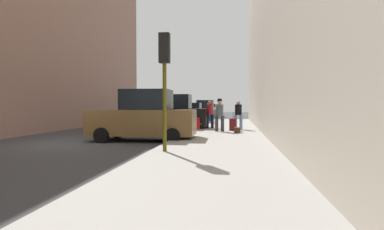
# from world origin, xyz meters

# --- Properties ---
(ground_plane) EXTENTS (120.00, 120.00, 0.00)m
(ground_plane) POSITION_xyz_m (0.00, 0.00, 0.00)
(ground_plane) COLOR #38383A
(sidewalk) EXTENTS (4.00, 40.00, 0.15)m
(sidewalk) POSITION_xyz_m (6.00, 0.00, 0.07)
(sidewalk) COLOR gray
(sidewalk) RESTS_ON ground_plane
(parked_bronze_suv) EXTENTS (4.65, 2.16, 2.25)m
(parked_bronze_suv) POSITION_xyz_m (2.65, 1.25, 1.03)
(parked_bronze_suv) COLOR brown
(parked_bronze_suv) RESTS_ON ground_plane
(parked_black_suv) EXTENTS (4.62, 2.10, 2.25)m
(parked_black_suv) POSITION_xyz_m (2.65, 7.12, 1.03)
(parked_black_suv) COLOR black
(parked_black_suv) RESTS_ON ground_plane
(parked_blue_sedan) EXTENTS (4.21, 2.08, 1.79)m
(parked_blue_sedan) POSITION_xyz_m (2.65, 13.63, 0.85)
(parked_blue_sedan) COLOR navy
(parked_blue_sedan) RESTS_ON ground_plane
(parked_gray_coupe) EXTENTS (4.21, 2.08, 1.79)m
(parked_gray_coupe) POSITION_xyz_m (2.65, 20.58, 0.85)
(parked_gray_coupe) COLOR slate
(parked_gray_coupe) RESTS_ON ground_plane
(parked_white_van) EXTENTS (4.67, 2.20, 2.25)m
(parked_white_van) POSITION_xyz_m (2.65, 27.08, 1.03)
(parked_white_van) COLOR silver
(parked_white_van) RESTS_ON ground_plane
(parked_silver_sedan) EXTENTS (4.23, 2.11, 1.79)m
(parked_silver_sedan) POSITION_xyz_m (2.65, 33.23, 0.85)
(parked_silver_sedan) COLOR #B7BABF
(parked_silver_sedan) RESTS_ON ground_plane
(fire_hydrant) EXTENTS (0.42, 0.22, 0.70)m
(fire_hydrant) POSITION_xyz_m (4.45, 6.14, 0.50)
(fire_hydrant) COLOR red
(fire_hydrant) RESTS_ON sidewalk
(traffic_light) EXTENTS (0.32, 0.32, 3.60)m
(traffic_light) POSITION_xyz_m (4.50, -2.52, 2.76)
(traffic_light) COLOR #514C0F
(traffic_light) RESTS_ON sidewalk
(pedestrian_in_jeans) EXTENTS (0.51, 0.42, 1.71)m
(pedestrian_in_jeans) POSITION_xyz_m (6.82, 6.38, 1.10)
(pedestrian_in_jeans) COLOR #728CB2
(pedestrian_in_jeans) RESTS_ON sidewalk
(pedestrian_in_red_jacket) EXTENTS (0.52, 0.46, 1.71)m
(pedestrian_in_red_jacket) POSITION_xyz_m (5.07, 7.18, 1.10)
(pedestrian_in_red_jacket) COLOR black
(pedestrian_in_red_jacket) RESTS_ON sidewalk
(pedestrian_with_beanie) EXTENTS (0.53, 0.47, 1.78)m
(pedestrian_with_beanie) POSITION_xyz_m (5.80, 4.78, 1.14)
(pedestrian_with_beanie) COLOR #333338
(pedestrian_with_beanie) RESTS_ON sidewalk
(rolling_suitcase) EXTENTS (0.41, 0.59, 1.04)m
(rolling_suitcase) POSITION_xyz_m (6.52, 5.58, 0.49)
(rolling_suitcase) COLOR #591414
(rolling_suitcase) RESTS_ON sidewalk
(duffel_bag) EXTENTS (0.32, 0.44, 0.28)m
(duffel_bag) POSITION_xyz_m (6.75, 4.12, 0.29)
(duffel_bag) COLOR #472D19
(duffel_bag) RESTS_ON sidewalk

